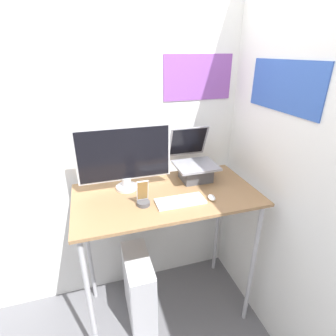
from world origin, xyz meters
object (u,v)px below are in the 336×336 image
Objects in this scene: computer_tower at (139,288)px; cell_phone at (143,199)px; laptop at (194,166)px; monitor at (125,158)px; keyboard at (180,201)px; mouse at (212,198)px.

cell_phone is at bearing -59.17° from computer_tower.
laptop reaches higher than cell_phone.
keyboard is (0.28, -0.27, -0.21)m from monitor.
mouse is at bearing -17.37° from computer_tower.
laptop is 2.18× the size of cell_phone.
monitor is 0.30m from cell_phone.
cell_phone is (-0.42, 0.07, 0.03)m from mouse.
keyboard is at bearing -9.39° from cell_phone.
keyboard is at bearing 171.51° from mouse.
cell_phone is at bearing 171.03° from mouse.
monitor is 1.00m from computer_tower.
mouse is at bearing -91.82° from laptop.
computer_tower is (-0.46, 0.15, -0.78)m from mouse.
computer_tower is at bearing 162.63° from mouse.
cell_phone is 0.81m from computer_tower.
cell_phone reaches higher than computer_tower.
mouse is at bearing -31.99° from monitor.
monitor is at bearing 95.70° from computer_tower.
computer_tower is (-0.27, 0.12, -0.77)m from keyboard.
keyboard is 0.83m from computer_tower.
keyboard is at bearing -125.81° from laptop.
keyboard is 1.87× the size of cell_phone.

